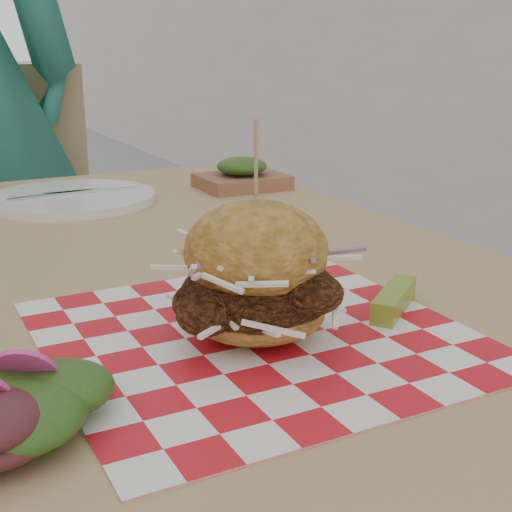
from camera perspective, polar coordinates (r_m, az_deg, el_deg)
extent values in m
cube|color=tan|center=(0.88, -8.81, -1.52)|extent=(0.80, 1.20, 0.04)
cylinder|color=#333338|center=(1.60, -2.96, -7.13)|extent=(0.05, 0.05, 0.71)
cube|color=tan|center=(1.81, -17.83, -1.86)|extent=(0.49, 0.49, 0.04)
cube|color=tan|center=(1.95, -18.53, 6.95)|extent=(0.42, 0.11, 0.50)
cylinder|color=#333338|center=(1.74, -11.06, -10.53)|extent=(0.03, 0.03, 0.43)
cylinder|color=#333338|center=(2.06, -12.27, -6.08)|extent=(0.03, 0.03, 0.43)
cube|color=red|center=(0.64, 0.00, -6.33)|extent=(0.36, 0.36, 0.00)
ellipsoid|color=#C08636|center=(0.63, 0.00, -4.45)|extent=(0.12, 0.12, 0.04)
ellipsoid|color=brown|center=(0.63, 0.00, -3.01)|extent=(0.14, 0.13, 0.07)
ellipsoid|color=#C08636|center=(0.62, 0.00, 0.40)|extent=(0.13, 0.13, 0.09)
cylinder|color=tan|center=(0.60, 0.00, 6.37)|extent=(0.00, 0.00, 0.10)
cube|color=olive|center=(0.71, 10.98, -3.46)|extent=(0.09, 0.08, 0.02)
ellipsoid|color=#3F1419|center=(0.52, -15.87, -11.28)|extent=(0.08, 0.08, 0.03)
ellipsoid|color=#194413|center=(0.54, -17.49, -10.44)|extent=(0.08, 0.08, 0.03)
ellipsoid|color=#194413|center=(0.49, -19.18, -13.31)|extent=(0.08, 0.08, 0.03)
ellipsoid|color=#3F1419|center=(0.50, -16.54, -12.57)|extent=(0.08, 0.08, 0.03)
cylinder|color=#DC3D94|center=(0.53, -17.91, -8.60)|extent=(0.05, 0.05, 0.04)
cylinder|color=white|center=(1.21, -14.46, 4.50)|extent=(0.27, 0.27, 0.01)
cube|color=silver|center=(1.20, -15.88, 4.75)|extent=(0.15, 0.03, 0.00)
cube|color=silver|center=(1.21, -13.11, 5.08)|extent=(0.15, 0.03, 0.00)
cube|color=#8D5940|center=(1.29, -1.13, 5.99)|extent=(0.15, 0.12, 0.02)
ellipsoid|color=#194413|center=(1.28, -1.14, 7.20)|extent=(0.09, 0.09, 0.03)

